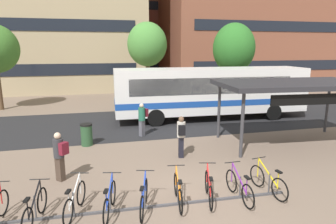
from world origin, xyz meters
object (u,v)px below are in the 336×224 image
object	(u,v)px
parked_bicycle_purple_7	(239,187)
city_bus	(212,91)
parked_bicycle_orange_5	(178,192)
parked_bicycle_yellow_8	(268,182)
street_tree_0	(234,48)
street_tree_1	(147,45)
parked_bicycle_red_6	(209,188)
parked_bicycle_blue_3	(110,201)
parked_bicycle_black_1	(35,209)
commuter_maroon_pack_2	(60,153)
commuter_black_pack_1	(181,134)
commuter_maroon_pack_0	(142,117)
trash_bin	(87,135)
parked_bicycle_white_2	(75,201)
transit_shelter	(294,86)
parked_bicycle_blue_4	(144,198)

from	to	relation	value
parked_bicycle_purple_7	city_bus	bearing A→B (deg)	-18.20
parked_bicycle_orange_5	parked_bicycle_yellow_8	world-z (taller)	same
street_tree_0	street_tree_1	world-z (taller)	street_tree_1
parked_bicycle_purple_7	parked_bicycle_red_6	bearing A→B (deg)	80.32
parked_bicycle_blue_3	parked_bicycle_black_1	bearing A→B (deg)	102.50
city_bus	parked_bicycle_red_6	size ratio (longest dim) A/B	7.21
commuter_maroon_pack_2	commuter_black_pack_1	bearing A→B (deg)	-122.50
commuter_black_pack_1	parked_bicycle_orange_5	bearing A→B (deg)	173.24
city_bus	parked_bicycle_blue_3	world-z (taller)	city_bus
street_tree_0	parked_bicycle_purple_7	bearing A→B (deg)	-114.81
commuter_maroon_pack_0	parked_bicycle_purple_7	bearing A→B (deg)	67.10
parked_bicycle_black_1	parked_bicycle_purple_7	world-z (taller)	same
parked_bicycle_purple_7	street_tree_0	distance (m)	17.41
parked_bicycle_blue_3	parked_bicycle_red_6	xyz separation A→B (m)	(2.86, 0.04, 0.00)
commuter_black_pack_1	commuter_maroon_pack_2	size ratio (longest dim) A/B	1.02
parked_bicycle_purple_7	trash_bin	bearing A→B (deg)	35.58
parked_bicycle_white_2	parked_bicycle_yellow_8	bearing A→B (deg)	-76.44
city_bus	transit_shelter	bearing A→B (deg)	-70.66
transit_shelter	street_tree_0	xyz separation A→B (m)	(2.37, 11.13, 1.65)
parked_bicycle_purple_7	street_tree_1	size ratio (longest dim) A/B	0.26
city_bus	street_tree_1	size ratio (longest dim) A/B	1.84
transit_shelter	commuter_maroon_pack_2	distance (m)	10.33
commuter_maroon_pack_2	street_tree_1	xyz separation A→B (m)	(5.52, 15.11, 3.74)
city_bus	parked_bicycle_orange_5	distance (m)	10.85
parked_bicycle_orange_5	parked_bicycle_blue_4	bearing A→B (deg)	105.65
parked_bicycle_blue_4	parked_bicycle_yellow_8	size ratio (longest dim) A/B	0.98
parked_bicycle_blue_3	trash_bin	size ratio (longest dim) A/B	1.64
parked_bicycle_orange_5	commuter_black_pack_1	xyz separation A→B (m)	(1.09, 3.50, 0.61)
trash_bin	parked_bicycle_blue_3	bearing A→B (deg)	-82.46
commuter_black_pack_1	parked_bicycle_black_1	bearing A→B (deg)	136.53
parked_bicycle_orange_5	trash_bin	bearing A→B (deg)	32.38
transit_shelter	street_tree_1	size ratio (longest dim) A/B	1.07
parked_bicycle_purple_7	street_tree_0	bearing A→B (deg)	-25.85
parked_bicycle_red_6	commuter_maroon_pack_0	size ratio (longest dim) A/B	0.99
parked_bicycle_white_2	street_tree_0	size ratio (longest dim) A/B	0.26
parked_bicycle_blue_4	commuter_black_pack_1	bearing A→B (deg)	-15.16
parked_bicycle_orange_5	trash_bin	distance (m)	6.57
commuter_maroon_pack_0	trash_bin	bearing A→B (deg)	-19.69
parked_bicycle_white_2	parked_bicycle_yellow_8	distance (m)	5.72
parked_bicycle_white_2	parked_bicycle_red_6	distance (m)	3.77
commuter_maroon_pack_0	trash_bin	size ratio (longest dim) A/B	1.66
parked_bicycle_blue_3	trash_bin	distance (m)	6.10
parked_bicycle_black_1	parked_bicycle_white_2	bearing A→B (deg)	-69.83
parked_bicycle_black_1	parked_bicycle_purple_7	size ratio (longest dim) A/B	0.99
street_tree_0	parked_bicycle_white_2	bearing A→B (deg)	-128.01
commuter_maroon_pack_0	street_tree_1	size ratio (longest dim) A/B	0.26
commuter_maroon_pack_0	street_tree_0	world-z (taller)	street_tree_0
commuter_maroon_pack_2	street_tree_0	size ratio (longest dim) A/B	0.26
trash_bin	street_tree_1	size ratio (longest dim) A/B	0.16
parked_bicycle_white_2	commuter_maroon_pack_0	size ratio (longest dim) A/B	0.98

